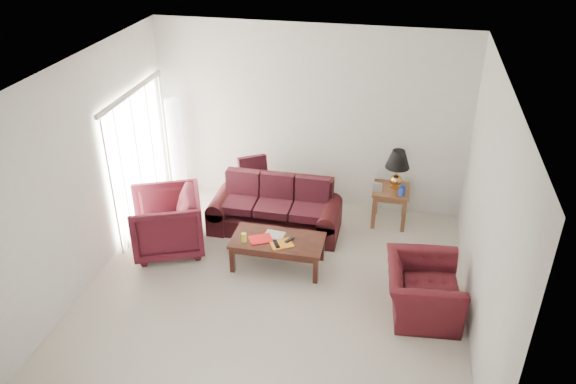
# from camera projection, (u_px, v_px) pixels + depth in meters

# --- Properties ---
(floor) EXTENTS (5.00, 5.00, 0.00)m
(floor) POSITION_uv_depth(u_px,v_px,m) (275.00, 290.00, 7.56)
(floor) COLOR beige
(floor) RESTS_ON ground
(blinds) EXTENTS (0.10, 2.00, 2.16)m
(blinds) POSITION_uv_depth(u_px,v_px,m) (140.00, 160.00, 8.59)
(blinds) COLOR silver
(blinds) RESTS_ON ground
(sofa) EXTENTS (2.02, 0.90, 0.82)m
(sofa) POSITION_uv_depth(u_px,v_px,m) (275.00, 207.00, 8.66)
(sofa) COLOR black
(sofa) RESTS_ON ground
(throw_pillow) EXTENTS (0.51, 0.44, 0.48)m
(throw_pillow) POSITION_uv_depth(u_px,v_px,m) (253.00, 170.00, 9.14)
(throw_pillow) COLOR black
(throw_pillow) RESTS_ON sofa
(end_table) EXTENTS (0.60, 0.60, 0.61)m
(end_table) POSITION_uv_depth(u_px,v_px,m) (390.00, 205.00, 8.91)
(end_table) COLOR #482A19
(end_table) RESTS_ON ground
(table_lamp) EXTENTS (0.47, 0.47, 0.63)m
(table_lamp) POSITION_uv_depth(u_px,v_px,m) (397.00, 169.00, 8.65)
(table_lamp) COLOR #C48B3D
(table_lamp) RESTS_ON end_table
(clock) EXTENTS (0.15, 0.07, 0.14)m
(clock) POSITION_uv_depth(u_px,v_px,m) (377.00, 187.00, 8.65)
(clock) COLOR silver
(clock) RESTS_ON end_table
(blue_canister) EXTENTS (0.10, 0.10, 0.15)m
(blue_canister) POSITION_uv_depth(u_px,v_px,m) (402.00, 191.00, 8.55)
(blue_canister) COLOR #1836A0
(blue_canister) RESTS_ON end_table
(picture_frame) EXTENTS (0.14, 0.17, 0.05)m
(picture_frame) POSITION_uv_depth(u_px,v_px,m) (381.00, 176.00, 8.95)
(picture_frame) COLOR silver
(picture_frame) RESTS_ON end_table
(floor_lamp) EXTENTS (0.34, 0.34, 1.77)m
(floor_lamp) POSITION_uv_depth(u_px,v_px,m) (176.00, 148.00, 9.41)
(floor_lamp) COLOR white
(floor_lamp) RESTS_ON ground
(armchair_left) EXTENTS (1.32, 1.30, 0.92)m
(armchair_left) POSITION_uv_depth(u_px,v_px,m) (167.00, 222.00, 8.19)
(armchair_left) COLOR #3E0E17
(armchair_left) RESTS_ON ground
(armchair_right) EXTENTS (1.01, 1.13, 0.68)m
(armchair_right) POSITION_uv_depth(u_px,v_px,m) (423.00, 290.00, 7.03)
(armchair_right) COLOR #3B0D13
(armchair_right) RESTS_ON ground
(coffee_table) EXTENTS (1.39, 0.89, 0.45)m
(coffee_table) POSITION_uv_depth(u_px,v_px,m) (278.00, 252.00, 7.93)
(coffee_table) COLOR black
(coffee_table) RESTS_ON ground
(magazine_red) EXTENTS (0.39, 0.35, 0.02)m
(magazine_red) POSITION_uv_depth(u_px,v_px,m) (261.00, 239.00, 7.81)
(magazine_red) COLOR red
(magazine_red) RESTS_ON coffee_table
(magazine_white) EXTENTS (0.30, 0.23, 0.02)m
(magazine_white) POSITION_uv_depth(u_px,v_px,m) (275.00, 235.00, 7.90)
(magazine_white) COLOR silver
(magazine_white) RESTS_ON coffee_table
(magazine_orange) EXTENTS (0.37, 0.35, 0.02)m
(magazine_orange) POSITION_uv_depth(u_px,v_px,m) (282.00, 244.00, 7.70)
(magazine_orange) COLOR orange
(magazine_orange) RESTS_ON coffee_table
(remote_a) EXTENTS (0.13, 0.18, 0.02)m
(remote_a) POSITION_uv_depth(u_px,v_px,m) (276.00, 244.00, 7.67)
(remote_a) COLOR black
(remote_a) RESTS_ON coffee_table
(remote_b) EXTENTS (0.12, 0.16, 0.02)m
(remote_b) POSITION_uv_depth(u_px,v_px,m) (289.00, 240.00, 7.76)
(remote_b) COLOR black
(remote_b) RESTS_ON coffee_table
(yellow_glass) EXTENTS (0.10, 0.10, 0.13)m
(yellow_glass) POSITION_uv_depth(u_px,v_px,m) (244.00, 237.00, 7.74)
(yellow_glass) COLOR yellow
(yellow_glass) RESTS_ON coffee_table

